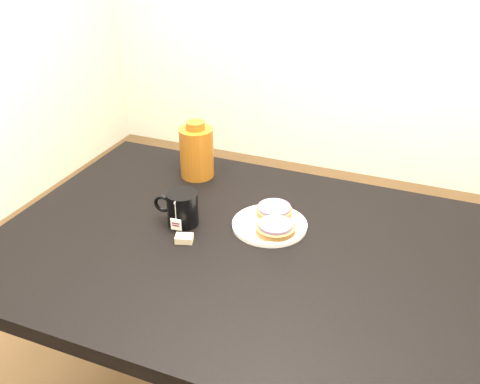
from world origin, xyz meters
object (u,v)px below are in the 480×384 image
at_px(plate, 270,224).
at_px(teabag_pouch, 184,239).
at_px(bagel_front, 275,228).
at_px(bagel_package, 197,152).
at_px(mug, 182,208).
at_px(table, 263,275).
at_px(bagel_back, 274,210).

bearing_deg(plate, teabag_pouch, -140.49).
height_order(bagel_front, bagel_package, bagel_package).
bearing_deg(mug, table, -12.18).
height_order(plate, bagel_package, bagel_package).
height_order(table, plate, plate).
relative_size(mug, teabag_pouch, 2.90).
distance_m(mug, bagel_package, 0.29).
bearing_deg(teabag_pouch, table, 12.60).
distance_m(table, bagel_back, 0.19).
xyz_separation_m(plate, bagel_front, (0.03, -0.04, 0.02)).
height_order(plate, teabag_pouch, teabag_pouch).
relative_size(plate, bagel_front, 1.72).
xyz_separation_m(plate, mug, (-0.23, -0.07, 0.04)).
bearing_deg(table, mug, 172.59).
xyz_separation_m(teabag_pouch, bagel_package, (-0.13, 0.35, 0.07)).
height_order(bagel_back, mug, mug).
relative_size(plate, mug, 1.56).
height_order(mug, teabag_pouch, mug).
bearing_deg(bagel_front, mug, -171.59).
bearing_deg(teabag_pouch, plate, 39.51).
height_order(table, bagel_package, bagel_package).
bearing_deg(plate, mug, -162.21).
bearing_deg(bagel_package, plate, -32.45).
relative_size(teabag_pouch, bagel_package, 0.25).
bearing_deg(mug, bagel_back, 23.56).
height_order(table, teabag_pouch, teabag_pouch).
bearing_deg(bagel_back, bagel_front, -69.11).
bearing_deg(bagel_package, teabag_pouch, -69.22).
height_order(table, bagel_front, bagel_front).
xyz_separation_m(bagel_back, bagel_front, (0.03, -0.08, -0.00)).
bearing_deg(bagel_back, plate, -85.58).
bearing_deg(teabag_pouch, bagel_package, 110.78).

